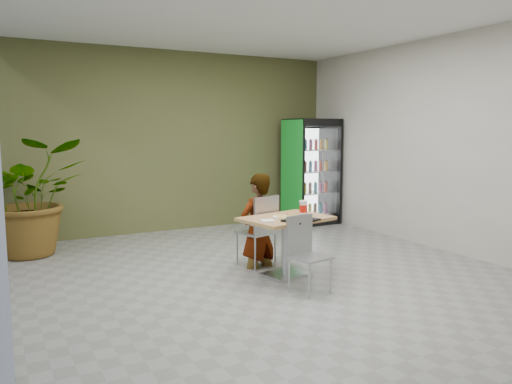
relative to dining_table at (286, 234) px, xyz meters
The scene contains 12 objects.
ground 0.57m from the dining_table, 158.83° to the right, with size 7.00×7.00×0.00m, color gray.
room_envelope 1.08m from the dining_table, 158.83° to the right, with size 6.00×7.00×3.20m, color #BDB7AA, non-canonical shape.
dining_table is the anchor object (origin of this frame).
chair_far 0.53m from the dining_table, 96.94° to the left, with size 0.51×0.52×0.96m.
chair_near 0.59m from the dining_table, 100.50° to the right, with size 0.44×0.44×0.86m.
seated_woman 0.58m from the dining_table, 98.71° to the left, with size 0.57×0.37×1.55m, color black.
pizza_plate 0.23m from the dining_table, 168.43° to the left, with size 0.33×0.25×0.03m.
soda_cup 0.41m from the dining_table, ahead, with size 0.10×0.10×0.18m.
napkin_stack 0.44m from the dining_table, 156.15° to the right, with size 0.14×0.14×0.02m, color white.
cafeteria_tray 0.38m from the dining_table, 86.97° to the right, with size 0.40×0.29×0.02m, color black.
beverage_fridge 3.65m from the dining_table, 50.76° to the left, with size 0.95×0.75×2.02m.
potted_plant 3.80m from the dining_table, 135.13° to the left, with size 1.53×1.32×1.70m, color #2D7133.
Camera 1 is at (-2.99, -5.08, 1.83)m, focal length 35.00 mm.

